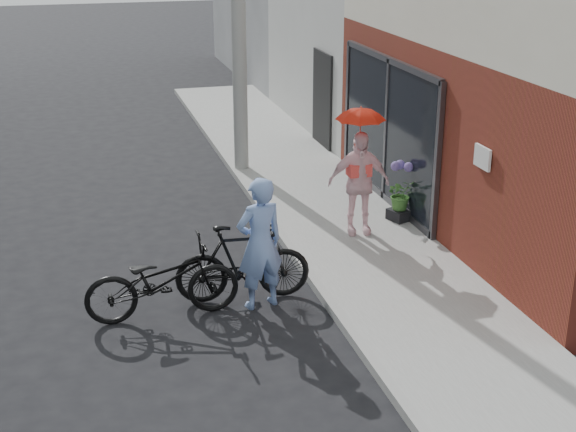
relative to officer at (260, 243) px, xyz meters
name	(u,v)px	position (x,y,z in m)	size (l,w,h in m)	color
ground	(259,314)	(-0.08, -0.25, -0.89)	(80.00, 80.00, 0.00)	black
sidewalk	(358,238)	(2.02, 1.75, -0.83)	(2.20, 24.00, 0.12)	gray
curb	(288,245)	(0.86, 1.75, -0.83)	(0.12, 24.00, 0.12)	#9E9E99
officer	(260,243)	(0.00, 0.00, 0.00)	(0.65, 0.43, 1.79)	#7998D7
bike_left	(162,281)	(-1.28, 0.02, -0.38)	(0.69, 1.97, 1.03)	black
bike_right	(243,262)	(-0.18, 0.24, -0.35)	(0.51, 1.80, 1.08)	black
kimono_woman	(358,183)	(2.04, 1.85, 0.05)	(0.97, 0.40, 1.65)	#FFD5DC
parasol	(361,111)	(2.04, 1.85, 1.20)	(0.73, 0.73, 0.64)	#F2371C
planter	(400,214)	(2.92, 2.18, -0.68)	(0.34, 0.34, 0.18)	black
potted_plant	(401,194)	(2.92, 2.18, -0.33)	(0.48, 0.41, 0.53)	#3B6D2B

